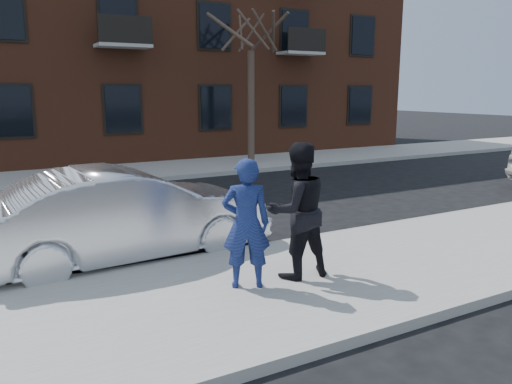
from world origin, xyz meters
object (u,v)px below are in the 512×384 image
silver_sedan (127,214)px  man_hoodie (246,224)px  street_tree (251,18)px  man_peacoat (297,211)px

silver_sedan → man_hoodie: bearing=-160.1°
street_tree → silver_sedan: size_ratio=1.39×
man_peacoat → street_tree: bearing=-111.5°
silver_sedan → man_peacoat: size_ratio=2.43×
street_tree → man_hoodie: street_tree is taller
street_tree → man_hoodie: 13.37m
silver_sedan → man_peacoat: (1.91, -2.39, 0.35)m
man_peacoat → silver_sedan: bearing=-47.9°
man_hoodie → man_peacoat: man_peacoat is taller
street_tree → man_peacoat: street_tree is taller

